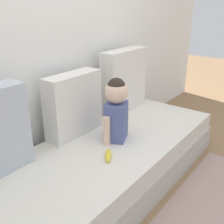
# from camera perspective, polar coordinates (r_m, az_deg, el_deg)

# --- Properties ---
(ground_plane) EXTENTS (12.00, 12.00, 0.00)m
(ground_plane) POSITION_cam_1_polar(r_m,az_deg,el_deg) (2.31, -0.99, -14.91)
(ground_plane) COLOR #93704C
(back_wall) EXTENTS (5.46, 0.10, 2.50)m
(back_wall) POSITION_cam_1_polar(r_m,az_deg,el_deg) (2.25, -13.23, 18.04)
(back_wall) COLOR white
(back_wall) RESTS_ON ground
(couch) EXTENTS (2.26, 0.87, 0.37)m
(couch) POSITION_cam_1_polar(r_m,az_deg,el_deg) (2.20, -1.02, -11.12)
(couch) COLOR beige
(couch) RESTS_ON ground
(throw_pillow_center) EXTENTS (0.51, 0.16, 0.50)m
(throw_pillow_center) POSITION_cam_1_polar(r_m,az_deg,el_deg) (2.21, -7.95, 1.51)
(throw_pillow_center) COLOR silver
(throw_pillow_center) RESTS_ON couch
(throw_pillow_right) EXTENTS (0.56, 0.16, 0.60)m
(throw_pillow_right) POSITION_cam_1_polar(r_m,az_deg,el_deg) (2.71, 2.51, 6.57)
(throw_pillow_right) COLOR silver
(throw_pillow_right) RESTS_ON couch
(toddler) EXTENTS (0.30, 0.21, 0.50)m
(toddler) POSITION_cam_1_polar(r_m,az_deg,el_deg) (2.09, 0.88, 0.78)
(toddler) COLOR #4C5B93
(toddler) RESTS_ON couch
(banana) EXTENTS (0.16, 0.14, 0.04)m
(banana) POSITION_cam_1_polar(r_m,az_deg,el_deg) (1.94, -0.80, -8.95)
(banana) COLOR yellow
(banana) RESTS_ON couch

